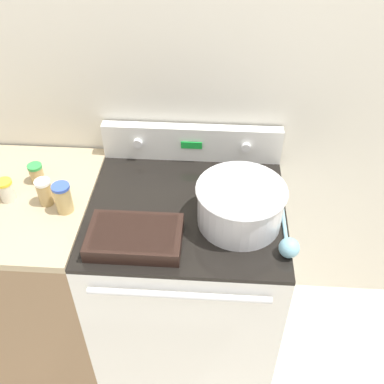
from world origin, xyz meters
TOP-DOWN VIEW (x-y plane):
  - kitchen_wall at (0.00, 0.72)m, footprint 8.00×0.05m
  - stove_range at (0.00, 0.34)m, footprint 0.77×0.72m
  - control_panel at (0.00, 0.66)m, footprint 0.77×0.07m
  - side_counter at (-0.70, 0.34)m, footprint 0.62×0.69m
  - mixing_bowl at (0.20, 0.28)m, footprint 0.33×0.33m
  - casserole_dish at (-0.17, 0.14)m, footprint 0.33×0.21m
  - ladle at (0.37, 0.13)m, footprint 0.07×0.26m
  - spice_jar_blue_cap at (-0.46, 0.28)m, footprint 0.07×0.07m
  - spice_jar_white_cap at (-0.54, 0.32)m, footprint 0.06×0.06m
  - spice_jar_green_cap at (-0.62, 0.44)m, footprint 0.06×0.06m
  - spice_jar_yellow_cap at (-0.70, 0.33)m, footprint 0.06×0.06m

SIDE VIEW (x-z plane):
  - stove_range at x=0.00m, z-range 0.00..0.90m
  - side_counter at x=-0.70m, z-range 0.00..0.92m
  - casserole_dish at x=-0.17m, z-range 0.91..0.96m
  - ladle at x=0.37m, z-range 0.90..0.97m
  - spice_jar_green_cap at x=-0.62m, z-range 0.92..1.00m
  - spice_jar_yellow_cap at x=-0.70m, z-range 0.92..1.01m
  - spice_jar_white_cap at x=-0.54m, z-range 0.92..1.02m
  - spice_jar_blue_cap at x=-0.46m, z-range 0.92..1.04m
  - control_panel at x=0.00m, z-range 0.90..1.07m
  - mixing_bowl at x=0.20m, z-range 0.91..1.07m
  - kitchen_wall at x=0.00m, z-range 0.00..2.50m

